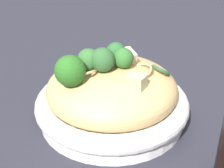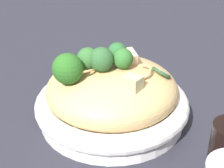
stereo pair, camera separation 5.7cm
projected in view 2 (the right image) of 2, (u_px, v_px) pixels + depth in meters
ground_plane at (112, 118)px, 0.60m from camera, size 3.00×3.00×0.00m
serving_bowl at (112, 106)px, 0.59m from camera, size 0.27×0.27×0.05m
noodle_heap at (112, 88)px, 0.57m from camera, size 0.23×0.23×0.10m
broccoli_florets at (91, 62)px, 0.53m from camera, size 0.14×0.12×0.06m
carrot_coins at (110, 64)px, 0.56m from camera, size 0.09×0.13×0.03m
zucchini_slices at (118, 69)px, 0.56m from camera, size 0.10×0.20×0.03m
chicken_chunks at (128, 68)px, 0.54m from camera, size 0.10×0.08×0.04m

